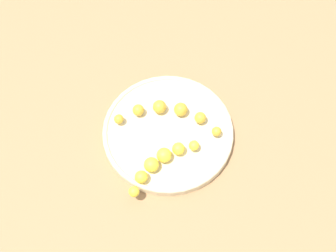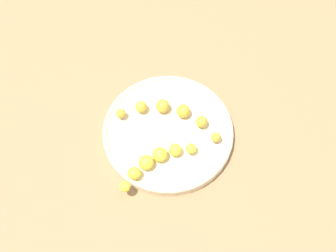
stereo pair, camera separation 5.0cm
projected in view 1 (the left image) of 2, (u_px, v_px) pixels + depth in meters
The scene contains 4 objects.
ground_plane at pixel (168, 135), 0.85m from camera, with size 2.40×2.40×0.00m, color #936D47.
fruit_bowl at pixel (168, 132), 0.84m from camera, with size 0.26×0.26×0.02m.
banana_yellow at pixel (160, 162), 0.78m from camera, with size 0.11×0.14×0.03m.
banana_spotted at pixel (169, 113), 0.84m from camera, with size 0.09×0.21×0.03m.
Camera 1 is at (-0.38, 0.02, 0.76)m, focal length 44.22 mm.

